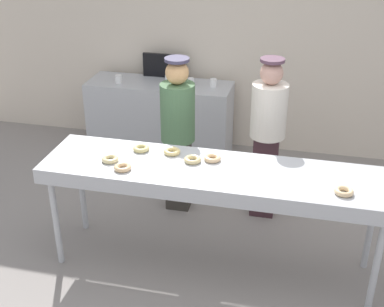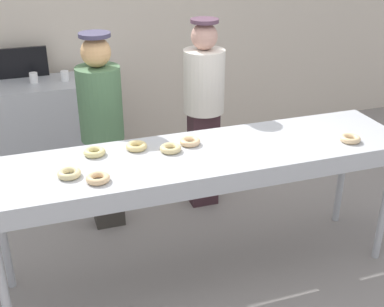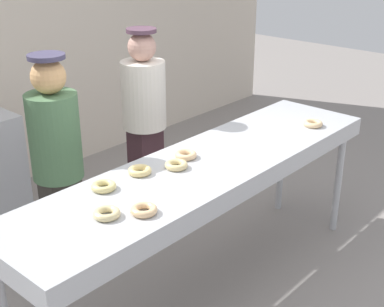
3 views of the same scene
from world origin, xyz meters
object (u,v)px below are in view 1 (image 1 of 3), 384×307
(plain_donut_1, at_px, (123,167))
(plain_donut_6, at_px, (172,152))
(prep_counter, at_px, (160,118))
(paper_cup_0, at_px, (168,79))
(plain_donut_3, at_px, (212,158))
(fryer_conveyor, at_px, (213,176))
(plain_donut_2, at_px, (344,191))
(paper_cup_2, at_px, (119,79))
(menu_display, at_px, (164,66))
(paper_cup_3, at_px, (213,83))
(plain_donut_5, at_px, (110,159))
(plain_donut_0, at_px, (193,160))
(worker_baker, at_px, (268,130))
(plain_donut_4, at_px, (141,148))
(paper_cup_1, at_px, (191,82))
(worker_assistant, at_px, (178,127))

(plain_donut_1, xyz_separation_m, plain_donut_6, (0.32, 0.37, 0.00))
(prep_counter, xyz_separation_m, paper_cup_0, (0.11, 0.02, 0.51))
(plain_donut_1, distance_m, plain_donut_3, 0.75)
(fryer_conveyor, bearing_deg, plain_donut_2, -9.20)
(paper_cup_2, distance_m, menu_display, 0.60)
(paper_cup_3, relative_size, menu_display, 0.18)
(fryer_conveyor, bearing_deg, plain_donut_5, -175.48)
(menu_display, bearing_deg, paper_cup_3, -18.29)
(plain_donut_0, bearing_deg, paper_cup_2, 125.58)
(plain_donut_2, relative_size, worker_baker, 0.09)
(prep_counter, height_order, paper_cup_2, paper_cup_2)
(plain_donut_2, distance_m, plain_donut_4, 1.74)
(plain_donut_4, relative_size, menu_display, 0.26)
(plain_donut_1, distance_m, paper_cup_0, 2.32)
(paper_cup_1, relative_size, paper_cup_3, 1.00)
(fryer_conveyor, relative_size, plain_donut_3, 20.07)
(plain_donut_5, height_order, worker_baker, worker_baker)
(fryer_conveyor, distance_m, worker_assistant, 1.01)
(plain_donut_6, xyz_separation_m, worker_baker, (0.75, 0.75, -0.05))
(paper_cup_0, xyz_separation_m, menu_display, (-0.11, 0.22, 0.10))
(plain_donut_0, distance_m, worker_assistant, 0.85)
(prep_counter, bearing_deg, plain_donut_6, -70.38)
(plain_donut_2, xyz_separation_m, menu_display, (-2.11, 2.51, 0.07))
(plain_donut_0, relative_size, plain_donut_1, 1.00)
(plain_donut_2, relative_size, paper_cup_2, 1.44)
(plain_donut_1, relative_size, plain_donut_4, 1.00)
(plain_donut_3, bearing_deg, plain_donut_4, 176.29)
(plain_donut_5, bearing_deg, worker_assistant, 69.72)
(plain_donut_1, bearing_deg, worker_assistant, 79.66)
(plain_donut_2, bearing_deg, paper_cup_2, 140.18)
(plain_donut_1, distance_m, worker_assistant, 1.07)
(worker_assistant, xyz_separation_m, paper_cup_1, (-0.15, 1.22, 0.05))
(prep_counter, distance_m, paper_cup_1, 0.65)
(plain_donut_5, bearing_deg, plain_donut_2, -2.94)
(fryer_conveyor, xyz_separation_m, plain_donut_3, (-0.04, 0.14, 0.09))
(worker_assistant, xyz_separation_m, paper_cup_2, (-1.04, 1.13, 0.05))
(plain_donut_1, xyz_separation_m, paper_cup_0, (-0.25, 2.30, -0.03))
(fryer_conveyor, distance_m, plain_donut_0, 0.23)
(plain_donut_0, xyz_separation_m, paper_cup_0, (-0.78, 2.04, -0.03))
(worker_baker, bearing_deg, plain_donut_6, 43.88)
(plain_donut_0, height_order, paper_cup_2, same)
(plain_donut_0, relative_size, worker_assistant, 0.09)
(plain_donut_6, distance_m, menu_display, 2.26)
(plain_donut_3, relative_size, plain_donut_4, 1.00)
(plain_donut_5, bearing_deg, menu_display, 95.05)
(plain_donut_0, bearing_deg, worker_assistant, 112.96)
(plain_donut_6, bearing_deg, plain_donut_3, -6.68)
(worker_assistant, relative_size, paper_cup_2, 16.41)
(paper_cup_1, height_order, menu_display, menu_display)
(paper_cup_1, distance_m, paper_cup_3, 0.27)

